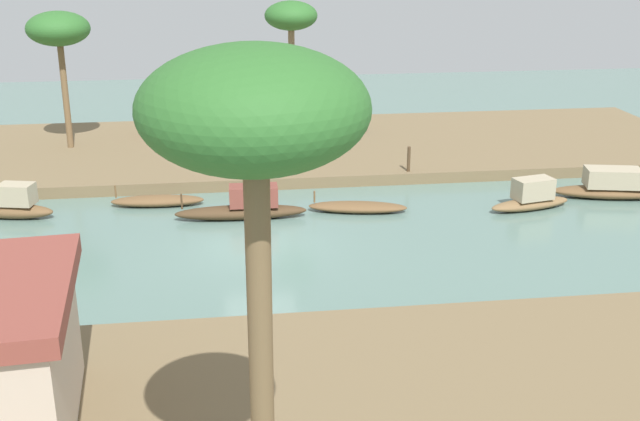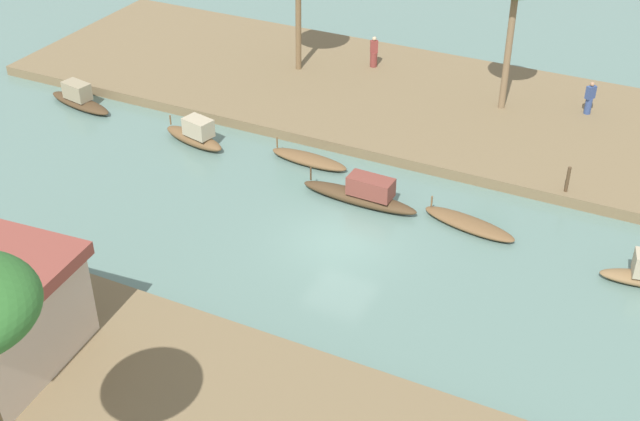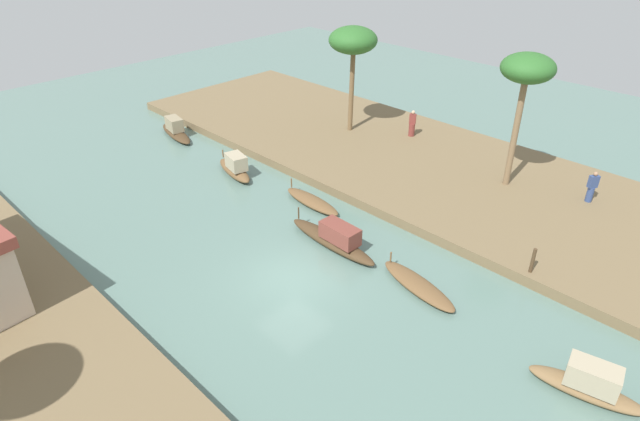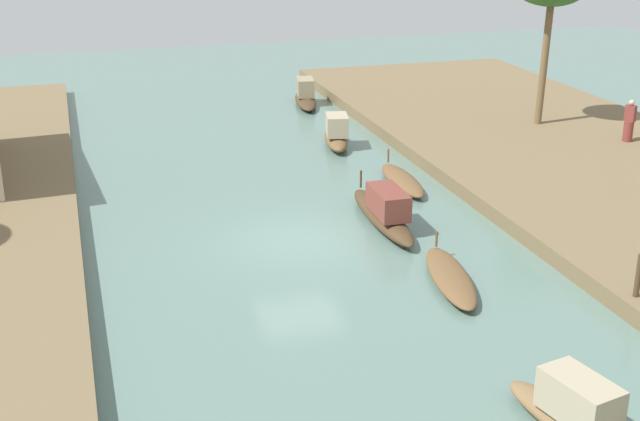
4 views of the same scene
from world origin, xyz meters
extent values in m
plane|color=slate|center=(0.00, 0.00, 0.00)|extent=(68.33, 68.33, 0.00)
ellipsoid|color=brown|center=(9.16, -4.07, 0.27)|extent=(3.49, 1.63, 0.55)
cube|color=tan|center=(8.82, -3.99, 0.95)|extent=(1.41, 1.08, 0.80)
cylinder|color=brown|center=(10.61, -4.40, 0.72)|extent=(0.07, 0.07, 0.46)
cube|color=tan|center=(-10.77, -2.43, 0.84)|extent=(1.65, 1.13, 0.82)
ellipsoid|color=#47331E|center=(16.20, -4.78, 0.21)|extent=(4.09, 1.67, 0.43)
cube|color=gray|center=(16.29, -4.80, 0.84)|extent=(1.46, 0.99, 0.82)
ellipsoid|color=#47331E|center=(0.51, -2.79, 0.26)|extent=(4.98, 1.02, 0.52)
cube|color=brown|center=(0.02, -2.78, 0.91)|extent=(1.82, 0.89, 0.77)
cylinder|color=#47331E|center=(2.69, -2.85, 0.76)|extent=(0.07, 0.07, 0.58)
ellipsoid|color=brown|center=(-3.98, -3.00, 0.19)|extent=(3.92, 1.67, 0.39)
cylinder|color=brown|center=(-2.34, -3.32, 0.58)|extent=(0.07, 0.07, 0.46)
ellipsoid|color=brown|center=(3.73, -4.74, 0.21)|extent=(3.68, 1.10, 0.41)
cylinder|color=brown|center=(5.32, -4.82, 0.63)|extent=(0.07, 0.07, 0.50)
cylinder|color=brown|center=(4.92, -14.57, 0.88)|extent=(0.50, 0.50, 0.79)
cube|color=brown|center=(4.92, -14.57, 1.59)|extent=(0.45, 0.37, 0.63)
sphere|color=tan|center=(4.92, -14.57, 2.01)|extent=(0.21, 0.21, 0.21)
cylinder|color=#4C3823|center=(-6.82, -6.52, 1.03)|extent=(0.14, 0.14, 1.10)
cylinder|color=brown|center=(8.31, -12.68, 2.99)|extent=(0.29, 0.40, 5.01)
camera|label=1|loc=(1.15, 24.82, 10.05)|focal=43.58mm
camera|label=2|loc=(-10.60, 23.35, 18.05)|focal=47.23mm
camera|label=3|loc=(-12.92, 11.49, 13.37)|focal=30.07mm
camera|label=4|loc=(-22.37, 6.04, 9.61)|focal=48.10mm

